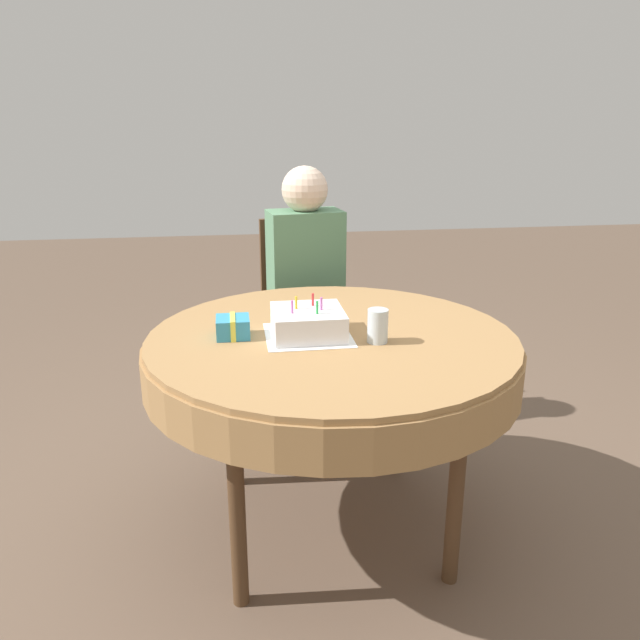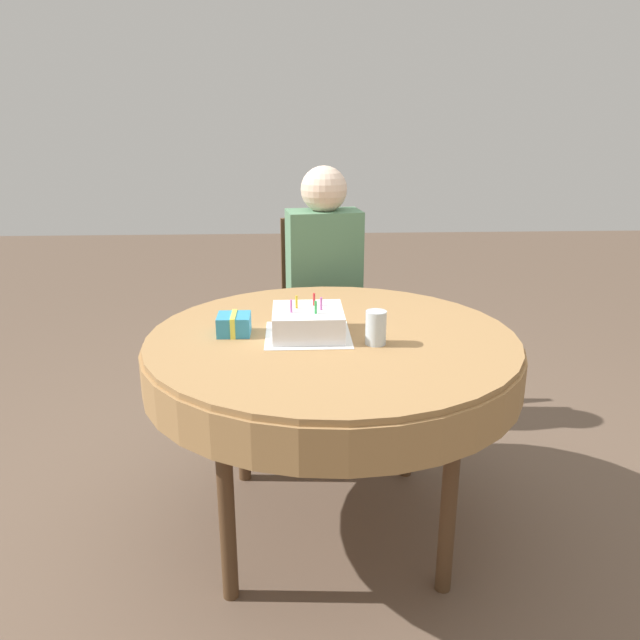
# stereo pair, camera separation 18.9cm
# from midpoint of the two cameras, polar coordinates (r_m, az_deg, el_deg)

# --- Properties ---
(ground_plane) EXTENTS (12.00, 12.00, 0.00)m
(ground_plane) POSITION_cam_midpoint_polar(r_m,az_deg,el_deg) (2.42, 3.35, -18.32)
(ground_plane) COLOR brown
(dining_table) EXTENTS (1.24, 1.24, 0.75)m
(dining_table) POSITION_cam_midpoint_polar(r_m,az_deg,el_deg) (2.10, 3.68, -3.62)
(dining_table) COLOR #9E7547
(dining_table) RESTS_ON ground_plane
(chair) EXTENTS (0.45, 0.45, 0.97)m
(chair) POSITION_cam_midpoint_polar(r_m,az_deg,el_deg) (3.04, 1.86, 0.52)
(chair) COLOR #4C331E
(chair) RESTS_ON ground_plane
(person) EXTENTS (0.36, 0.33, 1.23)m
(person) POSITION_cam_midpoint_polar(r_m,az_deg,el_deg) (2.89, 2.30, 4.14)
(person) COLOR beige
(person) RESTS_ON ground_plane
(napkin) EXTENTS (0.28, 0.28, 0.00)m
(napkin) POSITION_cam_midpoint_polar(r_m,az_deg,el_deg) (2.06, 1.52, -1.42)
(napkin) COLOR white
(napkin) RESTS_ON dining_table
(birthday_cake) EXTENTS (0.23, 0.23, 0.13)m
(birthday_cake) POSITION_cam_midpoint_polar(r_m,az_deg,el_deg) (2.04, 1.53, -0.24)
(birthday_cake) COLOR white
(birthday_cake) RESTS_ON dining_table
(drinking_glass) EXTENTS (0.07, 0.07, 0.11)m
(drinking_glass) POSITION_cam_midpoint_polar(r_m,az_deg,el_deg) (1.98, 7.86, -0.74)
(drinking_glass) COLOR silver
(drinking_glass) RESTS_ON dining_table
(gift_box) EXTENTS (0.11, 0.11, 0.07)m
(gift_box) POSITION_cam_midpoint_polar(r_m,az_deg,el_deg) (2.07, -5.29, -0.45)
(gift_box) COLOR teal
(gift_box) RESTS_ON dining_table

